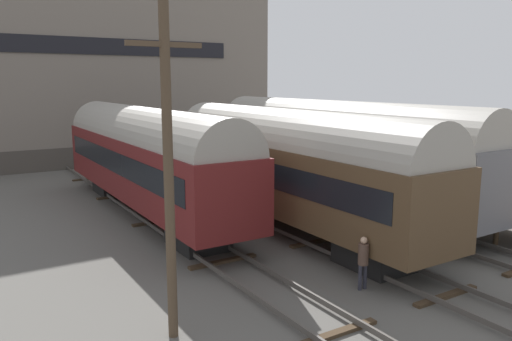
# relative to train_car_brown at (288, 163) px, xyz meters

# --- Properties ---
(ground_plane) EXTENTS (200.00, 200.00, 0.00)m
(ground_plane) POSITION_rel_train_car_brown_xyz_m (0.00, -5.11, -2.92)
(ground_plane) COLOR #56544F
(track_left) EXTENTS (2.60, 60.00, 0.26)m
(track_left) POSITION_rel_train_car_brown_xyz_m (-4.24, -5.11, -2.78)
(track_left) COLOR #4C4742
(track_left) RESTS_ON ground
(track_middle) EXTENTS (2.60, 60.00, 0.26)m
(track_middle) POSITION_rel_train_car_brown_xyz_m (0.00, -5.11, -2.78)
(track_middle) COLOR #4C4742
(track_middle) RESTS_ON ground
(track_right) EXTENTS (2.60, 60.00, 0.26)m
(track_right) POSITION_rel_train_car_brown_xyz_m (4.24, -5.11, -2.78)
(track_right) COLOR #4C4742
(track_right) RESTS_ON ground
(train_car_brown) EXTENTS (3.09, 15.86, 5.18)m
(train_car_brown) POSITION_rel_train_car_brown_xyz_m (0.00, 0.00, 0.00)
(train_car_brown) COLOR black
(train_car_brown) RESTS_ON ground
(train_car_maroon) EXTENTS (3.02, 17.30, 5.13)m
(train_car_maroon) POSITION_rel_train_car_brown_xyz_m (-4.24, 5.56, -0.01)
(train_car_maroon) COLOR black
(train_car_maroon) RESTS_ON ground
(train_car_grey) EXTENTS (3.11, 17.88, 5.38)m
(train_car_grey) POSITION_rel_train_car_brown_xyz_m (4.24, 1.99, 0.13)
(train_car_grey) COLOR black
(train_car_grey) RESTS_ON ground
(bench) EXTENTS (1.40, 0.40, 0.91)m
(bench) POSITION_rel_train_car_brown_xyz_m (7.33, -3.89, -1.39)
(bench) COLOR brown
(bench) RESTS_ON station_platform
(person_worker) EXTENTS (0.32, 0.32, 1.67)m
(person_worker) POSITION_rel_train_car_brown_xyz_m (-1.68, -6.36, -1.92)
(person_worker) COLOR #282833
(person_worker) RESTS_ON ground
(utility_pole) EXTENTS (1.80, 0.24, 8.06)m
(utility_pole) POSITION_rel_train_car_brown_xyz_m (-7.70, -5.98, 1.27)
(utility_pole) COLOR #473828
(utility_pole) RESTS_ON ground
(warehouse_building) EXTENTS (29.32, 13.08, 16.02)m
(warehouse_building) POSITION_rel_train_car_brown_xyz_m (-2.29, 27.03, 5.09)
(warehouse_building) COLOR #46403A
(warehouse_building) RESTS_ON ground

